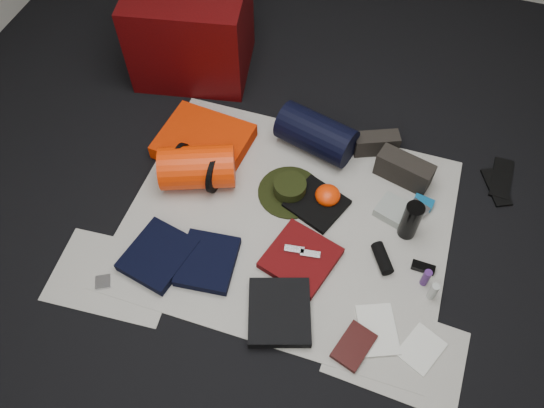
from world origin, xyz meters
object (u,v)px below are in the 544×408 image
(red_cabinet, at_px, (191,30))
(navy_duffel, at_px, (316,134))
(stuff_sack, at_px, (197,167))
(sleeping_pad, at_px, (204,141))
(paperback_book, at_px, (354,346))
(compact_camera, at_px, (419,208))
(water_bottle, at_px, (411,220))

(red_cabinet, height_order, navy_duffel, red_cabinet)
(stuff_sack, bearing_deg, sleeping_pad, 105.44)
(paperback_book, bearing_deg, sleeping_pad, 158.79)
(red_cabinet, height_order, compact_camera, red_cabinet)
(navy_duffel, relative_size, water_bottle, 1.86)
(sleeping_pad, xyz_separation_m, paperback_book, (1.05, -0.86, -0.03))
(navy_duffel, relative_size, paperback_book, 2.11)
(water_bottle, height_order, paperback_book, water_bottle)
(stuff_sack, relative_size, water_bottle, 1.70)
(sleeping_pad, relative_size, paperback_book, 2.39)
(compact_camera, bearing_deg, paperback_book, -73.71)
(stuff_sack, relative_size, compact_camera, 3.92)
(red_cabinet, xyz_separation_m, paperback_book, (1.35, -1.46, -0.25))
(sleeping_pad, bearing_deg, navy_duffel, 17.35)
(sleeping_pad, bearing_deg, stuff_sack, -74.56)
(red_cabinet, bearing_deg, navy_duffel, -35.79)
(water_bottle, bearing_deg, sleeping_pad, 169.77)
(stuff_sack, bearing_deg, compact_camera, 8.31)
(water_bottle, height_order, compact_camera, water_bottle)
(stuff_sack, xyz_separation_m, water_bottle, (1.10, 0.02, -0.00))
(navy_duffel, height_order, compact_camera, navy_duffel)
(paperback_book, bearing_deg, compact_camera, 97.42)
(water_bottle, distance_m, compact_camera, 0.18)
(stuff_sack, relative_size, paperback_book, 1.94)
(red_cabinet, relative_size, sleeping_pad, 1.39)
(compact_camera, bearing_deg, navy_duffel, -174.55)
(red_cabinet, height_order, sleeping_pad, red_cabinet)
(red_cabinet, height_order, water_bottle, red_cabinet)
(navy_duffel, height_order, water_bottle, water_bottle)
(stuff_sack, xyz_separation_m, compact_camera, (1.14, 0.17, -0.09))
(sleeping_pad, xyz_separation_m, compact_camera, (1.20, -0.06, -0.02))
(stuff_sack, distance_m, paperback_book, 1.18)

